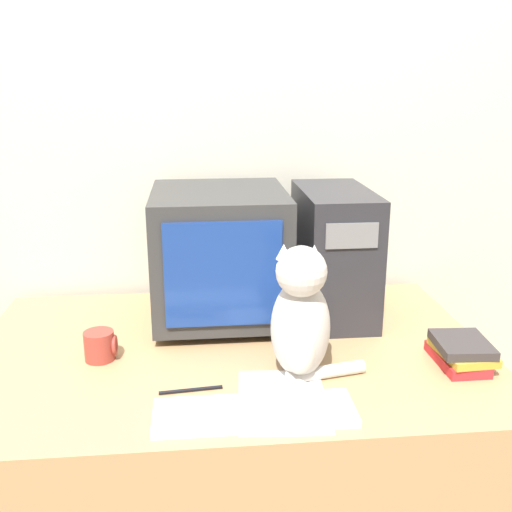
{
  "coord_description": "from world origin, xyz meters",
  "views": [
    {
      "loc": [
        -0.09,
        -1.09,
        1.51
      ],
      "look_at": [
        0.08,
        0.51,
        1.02
      ],
      "focal_mm": 42.0,
      "sensor_mm": 36.0,
      "label": 1
    }
  ],
  "objects_px": {
    "crt_monitor": "(220,254)",
    "computer_tower": "(334,253)",
    "cat": "(301,320)",
    "book_stack": "(460,352)",
    "pen": "(191,390)",
    "keyboard": "(255,412)",
    "mug": "(100,346)"
  },
  "relations": [
    {
      "from": "crt_monitor",
      "to": "computer_tower",
      "type": "bearing_deg",
      "value": 0.57
    },
    {
      "from": "crt_monitor",
      "to": "computer_tower",
      "type": "xyz_separation_m",
      "value": [
        0.37,
        0.0,
        -0.01
      ]
    },
    {
      "from": "cat",
      "to": "book_stack",
      "type": "distance_m",
      "value": 0.46
    },
    {
      "from": "book_stack",
      "to": "pen",
      "type": "relative_size",
      "value": 1.26
    },
    {
      "from": "cat",
      "to": "book_stack",
      "type": "height_order",
      "value": "cat"
    },
    {
      "from": "keyboard",
      "to": "pen",
      "type": "relative_size",
      "value": 2.95
    },
    {
      "from": "cat",
      "to": "pen",
      "type": "bearing_deg",
      "value": -157.73
    },
    {
      "from": "crt_monitor",
      "to": "book_stack",
      "type": "height_order",
      "value": "crt_monitor"
    },
    {
      "from": "crt_monitor",
      "to": "mug",
      "type": "height_order",
      "value": "crt_monitor"
    },
    {
      "from": "cat",
      "to": "mug",
      "type": "distance_m",
      "value": 0.56
    },
    {
      "from": "mug",
      "to": "book_stack",
      "type": "bearing_deg",
      "value": -7.72
    },
    {
      "from": "computer_tower",
      "to": "cat",
      "type": "height_order",
      "value": "computer_tower"
    },
    {
      "from": "computer_tower",
      "to": "pen",
      "type": "bearing_deg",
      "value": -134.31
    },
    {
      "from": "cat",
      "to": "mug",
      "type": "height_order",
      "value": "cat"
    },
    {
      "from": "computer_tower",
      "to": "pen",
      "type": "height_order",
      "value": "computer_tower"
    },
    {
      "from": "keyboard",
      "to": "cat",
      "type": "bearing_deg",
      "value": 53.1
    },
    {
      "from": "crt_monitor",
      "to": "pen",
      "type": "xyz_separation_m",
      "value": [
        -0.1,
        -0.47,
        -0.21
      ]
    },
    {
      "from": "cat",
      "to": "computer_tower",
      "type": "bearing_deg",
      "value": 78.06
    },
    {
      "from": "crt_monitor",
      "to": "pen",
      "type": "distance_m",
      "value": 0.52
    },
    {
      "from": "cat",
      "to": "pen",
      "type": "xyz_separation_m",
      "value": [
        -0.28,
        -0.06,
        -0.15
      ]
    },
    {
      "from": "crt_monitor",
      "to": "computer_tower",
      "type": "distance_m",
      "value": 0.37
    },
    {
      "from": "computer_tower",
      "to": "book_stack",
      "type": "relative_size",
      "value": 2.12
    },
    {
      "from": "computer_tower",
      "to": "keyboard",
      "type": "bearing_deg",
      "value": -117.74
    },
    {
      "from": "book_stack",
      "to": "mug",
      "type": "height_order",
      "value": "mug"
    },
    {
      "from": "keyboard",
      "to": "computer_tower",
      "type": "bearing_deg",
      "value": 62.26
    },
    {
      "from": "crt_monitor",
      "to": "cat",
      "type": "relative_size",
      "value": 1.26
    },
    {
      "from": "keyboard",
      "to": "cat",
      "type": "distance_m",
      "value": 0.27
    },
    {
      "from": "crt_monitor",
      "to": "pen",
      "type": "relative_size",
      "value": 2.88
    },
    {
      "from": "pen",
      "to": "mug",
      "type": "height_order",
      "value": "mug"
    },
    {
      "from": "book_stack",
      "to": "mug",
      "type": "relative_size",
      "value": 2.25
    },
    {
      "from": "pen",
      "to": "keyboard",
      "type": "bearing_deg",
      "value": -40.92
    },
    {
      "from": "keyboard",
      "to": "mug",
      "type": "distance_m",
      "value": 0.51
    }
  ]
}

